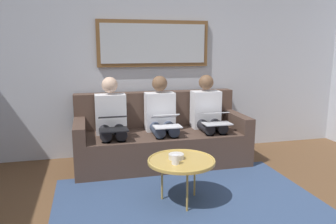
# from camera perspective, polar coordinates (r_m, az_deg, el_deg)

# --- Properties ---
(wall_rear) EXTENTS (6.00, 0.12, 2.60)m
(wall_rear) POSITION_cam_1_polar(r_m,az_deg,el_deg) (4.70, -2.68, 8.69)
(wall_rear) COLOR #B7BCC6
(wall_rear) RESTS_ON ground_plane
(area_rug) EXTENTS (2.60, 1.80, 0.01)m
(area_rug) POSITION_cam_1_polar(r_m,az_deg,el_deg) (3.36, 3.63, -15.42)
(area_rug) COLOR #33476B
(area_rug) RESTS_ON ground_plane
(couch) EXTENTS (2.20, 0.90, 0.90)m
(couch) POSITION_cam_1_polar(r_m,az_deg,el_deg) (4.39, -1.32, -4.58)
(couch) COLOR #4C382D
(couch) RESTS_ON ground_plane
(framed_mirror) EXTENTS (1.55, 0.05, 0.63)m
(framed_mirror) POSITION_cam_1_polar(r_m,az_deg,el_deg) (4.61, -2.47, 11.75)
(framed_mirror) COLOR brown
(coffee_table) EXTENTS (0.66, 0.66, 0.44)m
(coffee_table) POSITION_cam_1_polar(r_m,az_deg,el_deg) (3.22, 2.33, -8.51)
(coffee_table) COLOR tan
(coffee_table) RESTS_ON ground_plane
(cup) EXTENTS (0.07, 0.07, 0.09)m
(cup) POSITION_cam_1_polar(r_m,az_deg,el_deg) (3.09, 1.28, -8.22)
(cup) COLOR silver
(cup) RESTS_ON coffee_table
(bowl) EXTENTS (0.15, 0.15, 0.05)m
(bowl) POSITION_cam_1_polar(r_m,az_deg,el_deg) (3.24, 1.44, -7.69)
(bowl) COLOR beige
(bowl) RESTS_ON coffee_table
(person_left) EXTENTS (0.38, 0.58, 1.14)m
(person_left) POSITION_cam_1_polar(r_m,az_deg,el_deg) (4.44, 6.95, -0.54)
(person_left) COLOR silver
(person_left) RESTS_ON couch
(laptop_silver) EXTENTS (0.35, 0.34, 0.14)m
(laptop_silver) POSITION_cam_1_polar(r_m,az_deg,el_deg) (4.21, 8.15, -0.97)
(laptop_silver) COLOR silver
(person_middle) EXTENTS (0.38, 0.58, 1.14)m
(person_middle) POSITION_cam_1_polar(r_m,az_deg,el_deg) (4.26, -1.13, -0.97)
(person_middle) COLOR silver
(person_middle) RESTS_ON couch
(laptop_white) EXTENTS (0.33, 0.33, 0.15)m
(laptop_white) POSITION_cam_1_polar(r_m,az_deg,el_deg) (4.02, -0.36, -1.50)
(laptop_white) COLOR white
(person_right) EXTENTS (0.38, 0.58, 1.14)m
(person_right) POSITION_cam_1_polar(r_m,az_deg,el_deg) (4.16, -9.75, -1.41)
(person_right) COLOR silver
(person_right) RESTS_ON couch
(laptop_black) EXTENTS (0.33, 0.37, 0.16)m
(laptop_black) POSITION_cam_1_polar(r_m,az_deg,el_deg) (3.93, -9.50, -1.82)
(laptop_black) COLOR black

